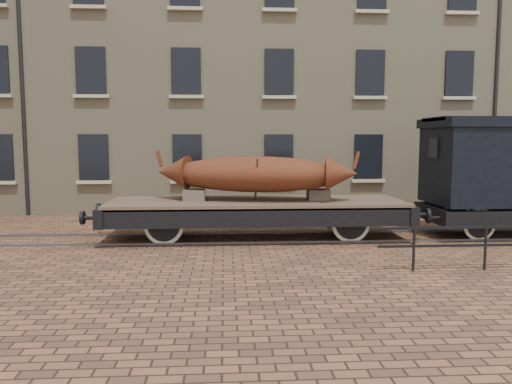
{
  "coord_description": "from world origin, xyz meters",
  "views": [
    {
      "loc": [
        -1.07,
        -14.16,
        2.84
      ],
      "look_at": [
        -0.16,
        0.5,
        1.3
      ],
      "focal_mm": 35.0,
      "sensor_mm": 36.0,
      "label": 1
    }
  ],
  "objects": [
    {
      "name": "flatcar_wagon",
      "position": [
        -0.17,
        0.0,
        0.89
      ],
      "size": [
        9.46,
        2.57,
        1.43
      ],
      "color": "brown",
      "rests_on": "ground"
    },
    {
      "name": "ground",
      "position": [
        0.0,
        0.0,
        0.0
      ],
      "size": [
        90.0,
        90.0,
        0.0
      ],
      "primitive_type": "plane",
      "color": "#503627"
    },
    {
      "name": "iron_boat",
      "position": [
        -0.2,
        0.0,
        1.87
      ],
      "size": [
        5.81,
        2.49,
        1.43
      ],
      "color": "maroon",
      "rests_on": "flatcar_wagon"
    },
    {
      "name": "rail_track",
      "position": [
        0.0,
        0.0,
        0.03
      ],
      "size": [
        30.0,
        1.52,
        0.06
      ],
      "color": "#59595E",
      "rests_on": "ground"
    },
    {
      "name": "warehouse_cream",
      "position": [
        3.0,
        9.99,
        7.0
      ],
      "size": [
        40.0,
        10.19,
        14.0
      ],
      "color": "tan",
      "rests_on": "ground"
    }
  ]
}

